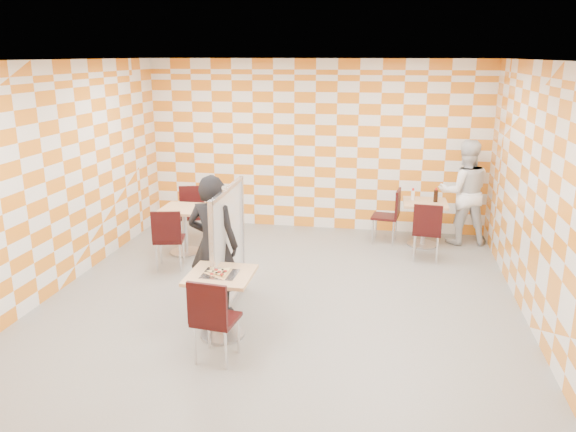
% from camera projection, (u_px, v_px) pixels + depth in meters
% --- Properties ---
extents(room_shell, '(7.00, 7.00, 7.00)m').
position_uv_depth(room_shell, '(285.00, 182.00, 7.14)').
color(room_shell, gray).
rests_on(room_shell, ground).
extents(main_table, '(0.70, 0.70, 0.75)m').
position_uv_depth(main_table, '(221.00, 294.00, 6.22)').
color(main_table, tan).
rests_on(main_table, ground).
extents(second_table, '(0.70, 0.70, 0.75)m').
position_uv_depth(second_table, '(424.00, 216.00, 9.21)').
color(second_table, tan).
rests_on(second_table, ground).
extents(empty_table, '(0.70, 0.70, 0.75)m').
position_uv_depth(empty_table, '(185.00, 222.00, 8.86)').
color(empty_table, tan).
rests_on(empty_table, ground).
extents(chair_main_front, '(0.47, 0.48, 0.92)m').
position_uv_depth(chair_main_front, '(212.00, 315.00, 5.63)').
color(chair_main_front, black).
rests_on(chair_main_front, ground).
extents(chair_second_front, '(0.46, 0.47, 0.92)m').
position_uv_depth(chair_second_front, '(427.00, 228.00, 8.47)').
color(chair_second_front, black).
rests_on(chair_second_front, ground).
extents(chair_second_side, '(0.48, 0.47, 0.92)m').
position_uv_depth(chair_second_side, '(391.00, 212.00, 9.33)').
color(chair_second_side, black).
rests_on(chair_second_side, ground).
extents(chair_empty_near, '(0.50, 0.51, 0.92)m').
position_uv_depth(chair_empty_near, '(168.00, 235.00, 8.13)').
color(chair_empty_near, black).
rests_on(chair_empty_near, ground).
extents(chair_empty_far, '(0.52, 0.53, 0.92)m').
position_uv_depth(chair_empty_far, '(192.00, 209.00, 9.48)').
color(chair_empty_far, black).
rests_on(chair_empty_far, ground).
extents(partition, '(0.08, 1.38, 1.55)m').
position_uv_depth(partition, '(229.00, 248.00, 6.83)').
color(partition, white).
rests_on(partition, ground).
extents(man_dark, '(0.67, 0.47, 1.73)m').
position_uv_depth(man_dark, '(213.00, 245.00, 6.72)').
color(man_dark, black).
rests_on(man_dark, ground).
extents(man_white, '(0.92, 0.76, 1.75)m').
position_uv_depth(man_white, '(464.00, 192.00, 9.26)').
color(man_white, white).
rests_on(man_white, ground).
extents(pizza_on_foil, '(0.40, 0.40, 0.04)m').
position_uv_depth(pizza_on_foil, '(220.00, 273.00, 6.13)').
color(pizza_on_foil, silver).
rests_on(pizza_on_foil, main_table).
extents(sport_bottle, '(0.06, 0.06, 0.20)m').
position_uv_depth(sport_bottle, '(413.00, 195.00, 9.23)').
color(sport_bottle, white).
rests_on(sport_bottle, second_table).
extents(soda_bottle, '(0.07, 0.07, 0.23)m').
position_uv_depth(soda_bottle, '(436.00, 196.00, 9.11)').
color(soda_bottle, black).
rests_on(soda_bottle, second_table).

